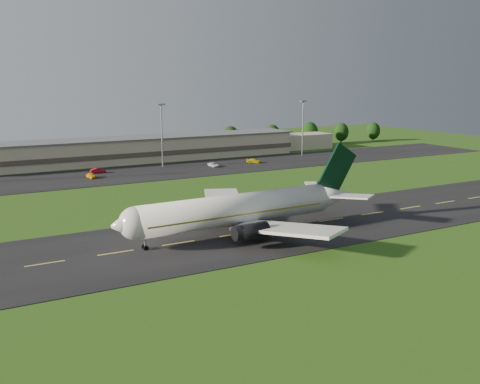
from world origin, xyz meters
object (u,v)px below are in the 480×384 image
terminal (150,149)px  service_vehicle_c (214,165)px  light_mast_centre (162,128)px  service_vehicle_b (98,171)px  service_vehicle_a (91,175)px  light_mast_east (303,121)px  service_vehicle_d (254,161)px  airliner (240,209)px

terminal → service_vehicle_c: bearing=-61.9°
terminal → light_mast_centre: (-1.40, -16.18, 8.75)m
terminal → service_vehicle_b: 29.69m
service_vehicle_a → service_vehicle_b: (3.78, 7.37, 0.00)m
service_vehicle_a → service_vehicle_c: (39.78, 1.57, -0.09)m
service_vehicle_b → service_vehicle_a: bearing=156.4°
light_mast_centre → service_vehicle_c: bearing=-29.5°
service_vehicle_c → service_vehicle_b: bearing=166.5°
light_mast_east → service_vehicle_b: size_ratio=4.49×
service_vehicle_d → service_vehicle_a: bearing=129.6°
terminal → airliner: bearing=-99.6°
light_mast_centre → service_vehicle_c: size_ratio=4.33×
service_vehicle_a → service_vehicle_c: size_ratio=0.93×
service_vehicle_d → service_vehicle_c: bearing=129.8°
service_vehicle_b → service_vehicle_c: (36.00, -5.80, -0.09)m
light_mast_east → service_vehicle_a: bearing=-173.1°
airliner → terminal: airliner is taller
airliner → service_vehicle_a: size_ratio=11.78×
airliner → service_vehicle_d: size_ratio=10.12×
service_vehicle_c → service_vehicle_d: size_ratio=0.93×
terminal → service_vehicle_b: size_ratio=32.00×
airliner → light_mast_east: size_ratio=2.52×
service_vehicle_a → service_vehicle_c: service_vehicle_a is taller
light_mast_centre → service_vehicle_a: size_ratio=4.67×
service_vehicle_c → airliner: bearing=-116.5°
service_vehicle_b → service_vehicle_c: 36.47m
service_vehicle_b → service_vehicle_c: bearing=-95.7°
light_mast_centre → service_vehicle_c: light_mast_centre is taller
light_mast_centre → service_vehicle_d: light_mast_centre is taller
light_mast_centre → service_vehicle_a: (-25.36, -9.71, -11.90)m
service_vehicle_b → service_vehicle_d: 51.74m
terminal → light_mast_east: 56.67m
airliner → terminal: 97.52m
light_mast_east → service_vehicle_b: 77.54m
terminal → light_mast_centre: bearing=-95.0°
service_vehicle_a → service_vehicle_c: 39.81m
service_vehicle_c → terminal: bearing=113.8°
airliner → service_vehicle_c: size_ratio=10.92×
light_mast_centre → light_mast_east: bearing=0.0°
service_vehicle_d → terminal: bearing=87.5°
airliner → light_mast_centre: 81.74m
light_mast_centre → service_vehicle_d: 33.03m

